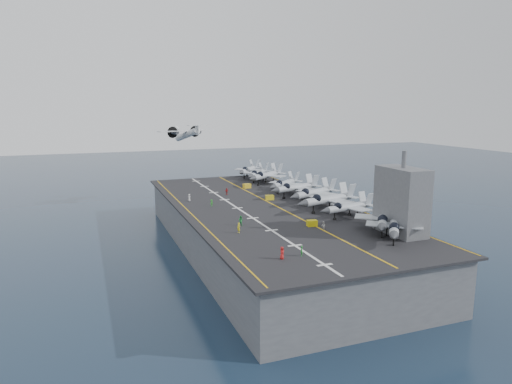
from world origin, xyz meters
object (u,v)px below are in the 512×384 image
object	(u,v)px
fighter_jet_0	(394,225)
tow_cart_a	(312,223)
transport_plane	(187,134)
island_superstructure	(402,193)

from	to	relation	value
fighter_jet_0	tow_cart_a	xyz separation A→B (m)	(-9.29, 12.64, -1.94)
fighter_jet_0	transport_plane	xyz separation A→B (m)	(-16.78, 87.74, 10.85)
tow_cart_a	transport_plane	bearing A→B (deg)	95.69
fighter_jet_0	tow_cart_a	bearing A→B (deg)	126.32
fighter_jet_0	tow_cart_a	distance (m)	15.81
fighter_jet_0	tow_cart_a	world-z (taller)	fighter_jet_0
island_superstructure	transport_plane	world-z (taller)	transport_plane
tow_cart_a	island_superstructure	bearing A→B (deg)	-38.87
island_superstructure	tow_cart_a	distance (m)	17.53
island_superstructure	fighter_jet_0	distance (m)	6.47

